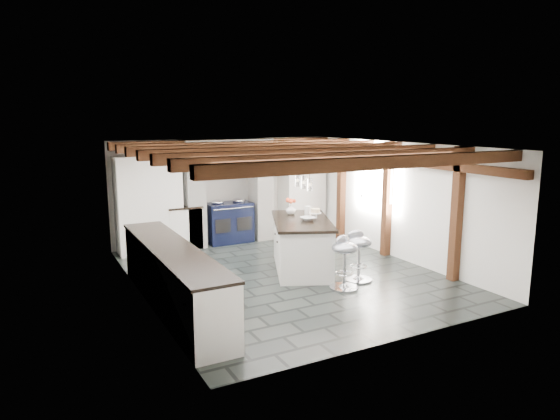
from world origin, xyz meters
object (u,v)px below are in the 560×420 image
bar_stool_far (344,256)px  range_cooker (229,222)px  kitchen_island (302,244)px  bar_stool_near (359,250)px

bar_stool_far → range_cooker: bearing=75.0°
kitchen_island → bar_stool_near: size_ratio=2.46×
range_cooker → kitchen_island: kitchen_island is taller
bar_stool_near → range_cooker: bearing=118.2°
bar_stool_near → kitchen_island: bearing=131.6°
kitchen_island → bar_stool_far: 1.23m
kitchen_island → bar_stool_near: 1.14m
range_cooker → bar_stool_far: 3.79m
range_cooker → bar_stool_near: bearing=-74.9°
bar_stool_near → bar_stool_far: bar_stool_far is taller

